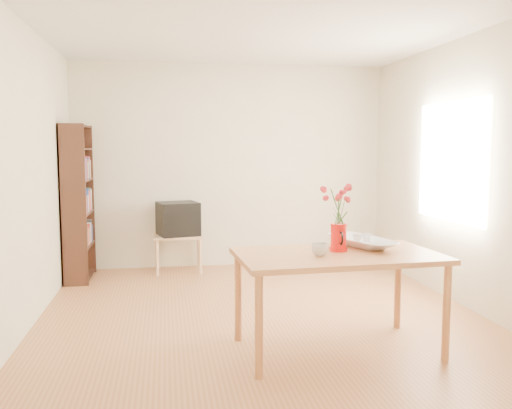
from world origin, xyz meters
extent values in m
plane|color=#9D6238|center=(0.00, 0.00, 0.00)|extent=(4.50, 4.50, 0.00)
plane|color=white|center=(0.00, 0.00, 2.60)|extent=(4.50, 4.50, 0.00)
plane|color=beige|center=(0.00, 2.25, 1.30)|extent=(4.00, 0.00, 4.00)
plane|color=beige|center=(0.00, -2.25, 1.30)|extent=(4.00, 0.00, 4.00)
plane|color=beige|center=(-2.00, 0.00, 1.30)|extent=(0.00, 4.50, 4.50)
plane|color=beige|center=(2.00, 0.00, 1.30)|extent=(0.00, 4.50, 4.50)
plane|color=white|center=(1.98, 0.30, 1.40)|extent=(0.00, 1.30, 1.30)
cube|color=#B26A3D|center=(0.42, -0.90, 0.73)|extent=(1.55, 0.94, 0.04)
cylinder|color=#B26A3D|center=(-0.25, -1.30, 0.35)|extent=(0.06, 0.06, 0.71)
cylinder|color=#B26A3D|center=(1.13, -1.23, 0.35)|extent=(0.06, 0.06, 0.71)
cylinder|color=#B26A3D|center=(-0.29, -0.57, 0.35)|extent=(0.06, 0.06, 0.71)
cylinder|color=#B26A3D|center=(1.09, -0.49, 0.35)|extent=(0.06, 0.06, 0.71)
cube|color=tan|center=(-0.70, 1.97, 0.45)|extent=(0.60, 0.45, 0.03)
cylinder|color=tan|center=(-0.96, 1.78, 0.22)|extent=(0.04, 0.04, 0.43)
cylinder|color=tan|center=(-0.44, 1.78, 0.22)|extent=(0.04, 0.04, 0.43)
cylinder|color=tan|center=(-0.96, 2.15, 0.22)|extent=(0.04, 0.04, 0.43)
cylinder|color=tan|center=(-0.44, 2.15, 0.22)|extent=(0.04, 0.04, 0.43)
cube|color=black|center=(-1.85, 1.41, 0.90)|extent=(0.28, 0.02, 1.80)
cube|color=black|center=(-1.85, 2.09, 0.90)|extent=(0.28, 0.03, 1.80)
cube|color=black|center=(-1.98, 1.75, 0.90)|extent=(0.02, 0.70, 1.80)
cube|color=black|center=(-1.85, 1.75, 0.04)|extent=(0.27, 0.65, 0.02)
cube|color=black|center=(-1.85, 1.75, 0.40)|extent=(0.27, 0.65, 0.02)
cube|color=black|center=(-1.85, 1.75, 0.78)|extent=(0.27, 0.65, 0.02)
cube|color=black|center=(-1.85, 1.75, 1.16)|extent=(0.27, 0.65, 0.02)
cube|color=black|center=(-1.85, 1.75, 1.52)|extent=(0.27, 0.65, 0.02)
cube|color=black|center=(-1.85, 1.75, 1.78)|extent=(0.27, 0.65, 0.02)
cylinder|color=red|center=(0.45, -0.81, 0.85)|extent=(0.12, 0.12, 0.20)
cylinder|color=red|center=(0.45, -0.81, 0.76)|extent=(0.14, 0.14, 0.02)
cylinder|color=red|center=(0.45, -0.81, 0.96)|extent=(0.13, 0.13, 0.01)
cone|color=red|center=(0.46, -0.87, 0.93)|extent=(0.05, 0.07, 0.06)
torus|color=black|center=(0.45, -0.74, 0.86)|extent=(0.02, 0.10, 0.10)
imported|color=white|center=(0.26, -0.96, 0.80)|extent=(0.14, 0.14, 0.09)
imported|color=white|center=(0.69, -0.67, 0.96)|extent=(0.57, 0.57, 0.42)
imported|color=white|center=(0.65, -0.67, 0.92)|extent=(0.09, 0.09, 0.06)
imported|color=white|center=(0.74, -0.65, 0.92)|extent=(0.08, 0.08, 0.06)
cube|color=black|center=(-0.70, 1.97, 0.66)|extent=(0.56, 0.53, 0.41)
cube|color=black|center=(-0.70, 2.05, 0.68)|extent=(0.37, 0.31, 0.29)
cube|color=black|center=(-0.70, 1.75, 0.68)|extent=(0.36, 0.10, 0.29)
camera|label=1|loc=(-0.84, -4.73, 1.54)|focal=38.00mm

